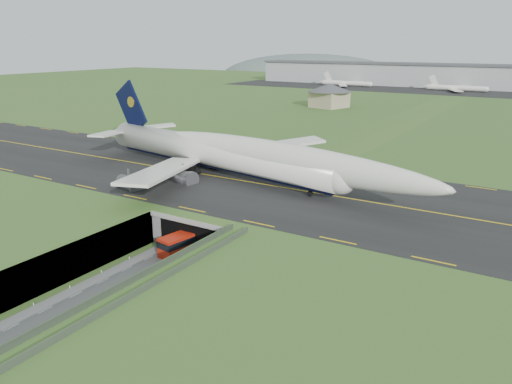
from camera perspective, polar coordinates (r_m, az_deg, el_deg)
The scene contains 10 objects.
ground at distance 82.78m, azimuth -11.31°, elevation -8.53°, with size 900.00×900.00×0.00m, color #335F26.
airfield_deck at distance 81.56m, azimuth -11.43°, elevation -6.62°, with size 800.00×800.00×6.00m, color gray.
trench_road at distance 78.04m, azimuth -15.09°, elevation -10.34°, with size 12.00×75.00×0.20m, color slate.
taxiway at distance 105.47m, azimuth 0.66°, elevation 0.89°, with size 800.00×44.00×0.18m, color black.
tunnel_portal at distance 93.37m, azimuth -4.50°, elevation -3.06°, with size 17.00×22.30×6.00m.
guideway at distance 61.51m, azimuth -16.16°, elevation -12.69°, with size 3.00×53.00×7.05m.
jumbo_jet at distance 108.61m, azimuth -2.52°, elevation 4.26°, with size 94.64×60.24×20.23m.
shuttle_tram at distance 86.70m, azimuth -8.38°, elevation -5.80°, with size 4.65×9.08×3.51m.
service_building at distance 235.37m, azimuth 8.39°, elevation 11.09°, with size 24.73×24.73×10.96m.
cargo_terminal at distance 357.92m, azimuth 23.71°, elevation 12.00°, with size 320.00×67.00×15.60m.
Camera 1 is at (52.10, -54.08, 34.84)m, focal length 35.00 mm.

